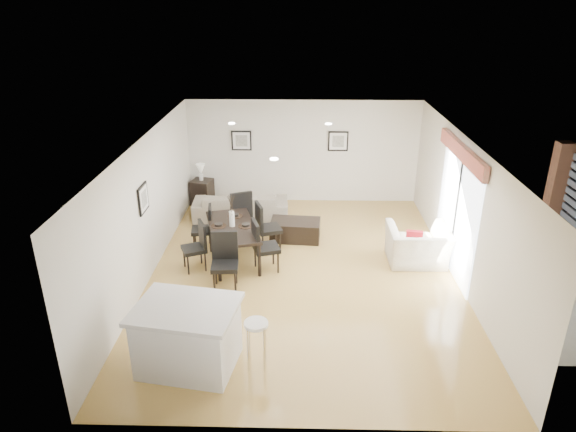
{
  "coord_description": "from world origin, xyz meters",
  "views": [
    {
      "loc": [
        -0.08,
        -8.96,
        5.09
      ],
      "look_at": [
        -0.31,
        0.4,
        1.07
      ],
      "focal_mm": 32.0,
      "sensor_mm": 36.0,
      "label": 1
    }
  ],
  "objects_px": {
    "dining_chair_wnear": "(198,243)",
    "dining_chair_foot": "(240,211)",
    "coffee_table": "(295,230)",
    "dining_table": "(232,229)",
    "kitchen_island": "(188,336)",
    "dining_chair_wfar": "(206,225)",
    "sofa": "(241,205)",
    "dining_chair_enear": "(262,243)",
    "armchair": "(417,246)",
    "dining_chair_efar": "(265,224)",
    "bar_stool": "(256,329)",
    "dining_chair_head": "(225,258)",
    "side_table": "(202,192)"
  },
  "relations": [
    {
      "from": "kitchen_island",
      "to": "bar_stool",
      "type": "height_order",
      "value": "kitchen_island"
    },
    {
      "from": "dining_chair_wfar",
      "to": "dining_chair_foot",
      "type": "relative_size",
      "value": 0.89
    },
    {
      "from": "dining_chair_enear",
      "to": "dining_chair_wfar",
      "type": "bearing_deg",
      "value": 36.21
    },
    {
      "from": "sofa",
      "to": "dining_chair_wnear",
      "type": "xyz_separation_m",
      "value": [
        -0.57,
        -2.57,
        0.22
      ]
    },
    {
      "from": "dining_table",
      "to": "dining_chair_wfar",
      "type": "height_order",
      "value": "dining_chair_wfar"
    },
    {
      "from": "dining_chair_foot",
      "to": "dining_table",
      "type": "bearing_deg",
      "value": 65.21
    },
    {
      "from": "dining_chair_foot",
      "to": "kitchen_island",
      "type": "height_order",
      "value": "dining_chair_foot"
    },
    {
      "from": "dining_table",
      "to": "dining_chair_efar",
      "type": "xyz_separation_m",
      "value": [
        0.63,
        0.42,
        -0.07
      ]
    },
    {
      "from": "dining_chair_wnear",
      "to": "dining_chair_head",
      "type": "distance_m",
      "value": 0.95
    },
    {
      "from": "dining_table",
      "to": "dining_chair_enear",
      "type": "height_order",
      "value": "dining_chair_enear"
    },
    {
      "from": "dining_chair_wfar",
      "to": "dining_chair_efar",
      "type": "height_order",
      "value": "dining_chair_efar"
    },
    {
      "from": "bar_stool",
      "to": "armchair",
      "type": "bearing_deg",
      "value": 47.43
    },
    {
      "from": "dining_chair_wfar",
      "to": "coffee_table",
      "type": "distance_m",
      "value": 2.03
    },
    {
      "from": "armchair",
      "to": "dining_chair_head",
      "type": "relative_size",
      "value": 1.11
    },
    {
      "from": "coffee_table",
      "to": "armchair",
      "type": "bearing_deg",
      "value": -18.63
    },
    {
      "from": "dining_chair_efar",
      "to": "dining_chair_head",
      "type": "bearing_deg",
      "value": 138.73
    },
    {
      "from": "dining_chair_enear",
      "to": "coffee_table",
      "type": "height_order",
      "value": "dining_chair_enear"
    },
    {
      "from": "dining_chair_wnear",
      "to": "dining_chair_foot",
      "type": "distance_m",
      "value": 1.68
    },
    {
      "from": "coffee_table",
      "to": "dining_chair_head",
      "type": "bearing_deg",
      "value": -116.83
    },
    {
      "from": "dining_chair_wfar",
      "to": "armchair",
      "type": "bearing_deg",
      "value": 75.4
    },
    {
      "from": "dining_chair_foot",
      "to": "kitchen_island",
      "type": "relative_size",
      "value": 0.69
    },
    {
      "from": "armchair",
      "to": "bar_stool",
      "type": "relative_size",
      "value": 1.57
    },
    {
      "from": "sofa",
      "to": "side_table",
      "type": "height_order",
      "value": "sofa"
    },
    {
      "from": "dining_chair_wnear",
      "to": "armchair",
      "type": "bearing_deg",
      "value": 69.82
    },
    {
      "from": "dining_table",
      "to": "coffee_table",
      "type": "relative_size",
      "value": 1.8
    },
    {
      "from": "dining_chair_head",
      "to": "coffee_table",
      "type": "relative_size",
      "value": 0.99
    },
    {
      "from": "dining_chair_wfar",
      "to": "bar_stool",
      "type": "distance_m",
      "value": 4.1
    },
    {
      "from": "side_table",
      "to": "dining_chair_wnear",
      "type": "bearing_deg",
      "value": -81.09
    },
    {
      "from": "dining_chair_enear",
      "to": "bar_stool",
      "type": "distance_m",
      "value": 2.91
    },
    {
      "from": "dining_chair_wnear",
      "to": "dining_table",
      "type": "bearing_deg",
      "value": 98.38
    },
    {
      "from": "dining_chair_efar",
      "to": "kitchen_island",
      "type": "xyz_separation_m",
      "value": [
        -0.88,
        -3.81,
        -0.09
      ]
    },
    {
      "from": "armchair",
      "to": "dining_chair_wfar",
      "type": "bearing_deg",
      "value": -7.44
    },
    {
      "from": "dining_chair_wnear",
      "to": "coffee_table",
      "type": "bearing_deg",
      "value": 101.75
    },
    {
      "from": "dining_chair_wfar",
      "to": "coffee_table",
      "type": "height_order",
      "value": "dining_chair_wfar"
    },
    {
      "from": "sofa",
      "to": "coffee_table",
      "type": "height_order",
      "value": "sofa"
    },
    {
      "from": "dining_chair_wfar",
      "to": "dining_chair_enear",
      "type": "relative_size",
      "value": 0.91
    },
    {
      "from": "dining_chair_enear",
      "to": "dining_chair_head",
      "type": "distance_m",
      "value": 0.9
    },
    {
      "from": "dining_chair_foot",
      "to": "coffee_table",
      "type": "bearing_deg",
      "value": 151.61
    },
    {
      "from": "side_table",
      "to": "armchair",
      "type": "bearing_deg",
      "value": -32.24
    },
    {
      "from": "armchair",
      "to": "dining_chair_efar",
      "type": "relative_size",
      "value": 1.11
    },
    {
      "from": "dining_chair_enear",
      "to": "sofa",
      "type": "bearing_deg",
      "value": -2.15
    },
    {
      "from": "dining_chair_head",
      "to": "side_table",
      "type": "xyz_separation_m",
      "value": [
        -1.18,
        4.18,
        -0.28
      ]
    },
    {
      "from": "dining_chair_efar",
      "to": "dining_chair_foot",
      "type": "distance_m",
      "value": 0.92
    },
    {
      "from": "dining_chair_wfar",
      "to": "sofa",
      "type": "bearing_deg",
      "value": 154.1
    },
    {
      "from": "bar_stool",
      "to": "sofa",
      "type": "bearing_deg",
      "value": 98.64
    },
    {
      "from": "dining_chair_head",
      "to": "bar_stool",
      "type": "xyz_separation_m",
      "value": [
        0.77,
        -2.27,
        0.05
      ]
    },
    {
      "from": "armchair",
      "to": "coffee_table",
      "type": "xyz_separation_m",
      "value": [
        -2.51,
        1.08,
        -0.17
      ]
    },
    {
      "from": "dining_chair_enear",
      "to": "dining_chair_efar",
      "type": "xyz_separation_m",
      "value": [
        0.0,
        0.9,
        0.0
      ]
    },
    {
      "from": "dining_chair_wnear",
      "to": "dining_chair_head",
      "type": "xyz_separation_m",
      "value": [
        0.64,
        -0.7,
        0.06
      ]
    },
    {
      "from": "dining_chair_wfar",
      "to": "dining_chair_head",
      "type": "height_order",
      "value": "dining_chair_head"
    }
  ]
}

